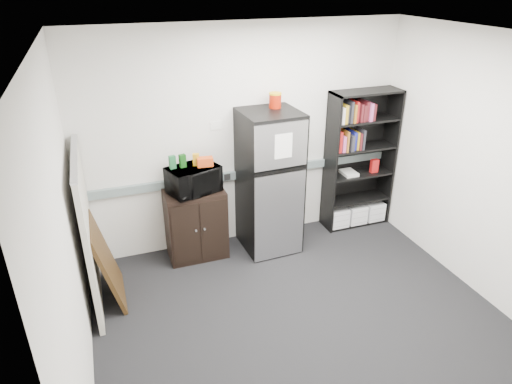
% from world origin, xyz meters
% --- Properties ---
extents(floor, '(4.00, 4.00, 0.00)m').
position_xyz_m(floor, '(0.00, 0.00, 0.00)').
color(floor, black).
rests_on(floor, ground).
extents(wall_back, '(4.00, 0.02, 2.70)m').
position_xyz_m(wall_back, '(0.00, 1.75, 1.35)').
color(wall_back, white).
rests_on(wall_back, floor).
extents(wall_right, '(0.02, 3.50, 2.70)m').
position_xyz_m(wall_right, '(2.00, 0.00, 1.35)').
color(wall_right, white).
rests_on(wall_right, floor).
extents(wall_left, '(0.02, 3.50, 2.70)m').
position_xyz_m(wall_left, '(-2.00, 0.00, 1.35)').
color(wall_left, white).
rests_on(wall_left, floor).
extents(ceiling, '(4.00, 3.50, 0.02)m').
position_xyz_m(ceiling, '(0.00, 0.00, 2.70)').
color(ceiling, white).
rests_on(ceiling, wall_back).
extents(electrical_raceway, '(3.92, 0.05, 0.10)m').
position_xyz_m(electrical_raceway, '(0.00, 1.72, 0.90)').
color(electrical_raceway, slate).
rests_on(electrical_raceway, wall_back).
extents(wall_note, '(0.14, 0.00, 0.10)m').
position_xyz_m(wall_note, '(-0.35, 1.74, 1.55)').
color(wall_note, white).
rests_on(wall_note, wall_back).
extents(bookshelf, '(0.90, 0.34, 1.85)m').
position_xyz_m(bookshelf, '(1.53, 1.57, 0.91)').
color(bookshelf, black).
rests_on(bookshelf, floor).
extents(cubicle_partition, '(0.06, 1.30, 1.62)m').
position_xyz_m(cubicle_partition, '(-1.90, 1.08, 0.81)').
color(cubicle_partition, '#ADA89A').
rests_on(cubicle_partition, floor).
extents(cabinet, '(0.70, 0.46, 0.87)m').
position_xyz_m(cabinet, '(-0.71, 1.50, 0.43)').
color(cabinet, black).
rests_on(cabinet, floor).
extents(microwave, '(0.65, 0.54, 0.31)m').
position_xyz_m(microwave, '(-0.71, 1.48, 1.02)').
color(microwave, black).
rests_on(microwave, cabinet).
extents(snack_box_a, '(0.08, 0.06, 0.15)m').
position_xyz_m(snack_box_a, '(-0.93, 1.52, 1.26)').
color(snack_box_a, '#18552B').
rests_on(snack_box_a, microwave).
extents(snack_box_b, '(0.08, 0.07, 0.15)m').
position_xyz_m(snack_box_b, '(-0.81, 1.52, 1.26)').
color(snack_box_b, '#0E3C0D').
rests_on(snack_box_b, microwave).
extents(snack_box_c, '(0.08, 0.07, 0.14)m').
position_xyz_m(snack_box_c, '(-0.66, 1.52, 1.25)').
color(snack_box_c, '#C38B12').
rests_on(snack_box_c, microwave).
extents(snack_bag, '(0.19, 0.12, 0.10)m').
position_xyz_m(snack_bag, '(-0.57, 1.47, 1.23)').
color(snack_bag, '#CE4514').
rests_on(snack_bag, microwave).
extents(refrigerator, '(0.69, 0.71, 1.75)m').
position_xyz_m(refrigerator, '(0.20, 1.42, 0.88)').
color(refrigerator, black).
rests_on(refrigerator, floor).
extents(coffee_can, '(0.14, 0.14, 0.19)m').
position_xyz_m(coffee_can, '(0.31, 1.55, 1.85)').
color(coffee_can, '#9D1A07').
rests_on(coffee_can, refrigerator).
extents(framed_poster, '(0.27, 0.72, 0.91)m').
position_xyz_m(framed_poster, '(-1.77, 1.01, 0.46)').
color(framed_poster, black).
rests_on(framed_poster, floor).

